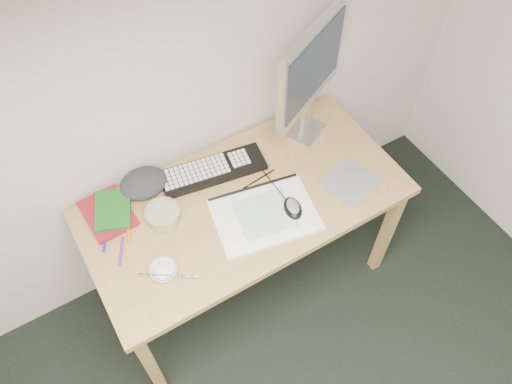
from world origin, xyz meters
TOP-DOWN VIEW (x-y plane):
  - desk at (0.34, 1.43)m, footprint 1.40×0.70m
  - mousepad at (0.79, 1.27)m, footprint 0.27×0.26m
  - sketchpad at (0.37, 1.32)m, footprint 0.48×0.38m
  - keyboard at (0.29, 1.63)m, footprint 0.49×0.23m
  - monitor at (0.79, 1.64)m, footprint 0.47×0.26m
  - mouse at (0.49, 1.28)m, footprint 0.10×0.13m
  - rice_bowl at (-0.11, 1.29)m, footprint 0.14×0.14m
  - chopsticks at (-0.11, 1.26)m, footprint 0.20×0.14m
  - fruit_tub at (-0.00, 1.51)m, footprint 0.15×0.15m
  - book_red at (-0.20, 1.66)m, footprint 0.19×0.25m
  - book_green at (-0.17, 1.65)m, footprint 0.21×0.24m
  - cloth_lump at (-0.01, 1.71)m, footprint 0.19×0.17m
  - pencil_pink at (0.36, 1.45)m, footprint 0.15×0.08m
  - pencil_tan at (0.37, 1.50)m, footprint 0.13×0.10m
  - pencil_black at (0.45, 1.49)m, footprint 0.18×0.03m
  - marker_blue at (-0.25, 1.56)m, footprint 0.07×0.13m
  - marker_orange at (-0.15, 1.54)m, footprint 0.06×0.14m
  - marker_purple at (-0.22, 1.46)m, footprint 0.07×0.12m

SIDE VIEW (x-z plane):
  - desk at x=0.34m, z-range 0.29..1.04m
  - mousepad at x=0.79m, z-range 0.75..0.75m
  - pencil_tan at x=0.37m, z-range 0.75..0.76m
  - pencil_pink at x=0.36m, z-range 0.75..0.76m
  - pencil_black at x=0.45m, z-range 0.75..0.76m
  - marker_purple at x=-0.22m, z-range 0.75..0.76m
  - sketchpad at x=0.37m, z-range 0.75..0.76m
  - marker_blue at x=-0.25m, z-range 0.75..0.76m
  - marker_orange at x=-0.15m, z-range 0.75..0.76m
  - book_red at x=-0.20m, z-range 0.75..0.77m
  - keyboard at x=0.29m, z-range 0.75..0.78m
  - rice_bowl at x=-0.11m, z-range 0.75..0.78m
  - mouse at x=0.49m, z-range 0.76..0.80m
  - book_green at x=-0.17m, z-range 0.77..0.79m
  - fruit_tub at x=0.00m, z-range 0.75..0.82m
  - cloth_lump at x=-0.01m, z-range 0.75..0.82m
  - chopsticks at x=-0.11m, z-range 0.78..0.80m
  - monitor at x=0.79m, z-range 0.82..1.42m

